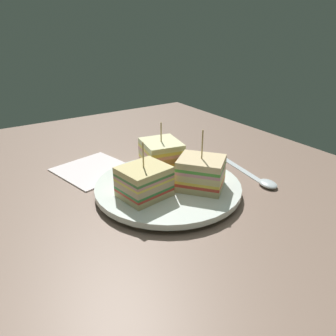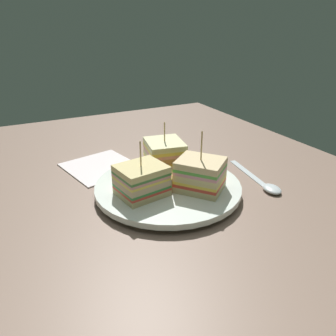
{
  "view_description": "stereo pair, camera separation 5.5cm",
  "coord_description": "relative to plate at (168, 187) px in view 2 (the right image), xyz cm",
  "views": [
    {
      "loc": [
        -42.23,
        27.76,
        27.66
      ],
      "look_at": [
        0.0,
        0.0,
        4.76
      ],
      "focal_mm": 35.04,
      "sensor_mm": 36.0,
      "label": 1
    },
    {
      "loc": [
        -45.02,
        22.97,
        27.66
      ],
      "look_at": [
        0.0,
        0.0,
        4.76
      ],
      "focal_mm": 35.04,
      "sensor_mm": 36.0,
      "label": 2
    }
  ],
  "objects": [
    {
      "name": "sandwich_wedge_0",
      "position": [
        5.24,
        -1.98,
        3.59
      ],
      "size": [
        8.44,
        7.71,
        9.37
      ],
      "rotation": [
        0.0,
        0.0,
        9.24
      ],
      "color": "beige",
      "rests_on": "plate"
    },
    {
      "name": "sandwich_wedge_2",
      "position": [
        -4.08,
        -3.82,
        3.34
      ],
      "size": [
        9.61,
        9.43,
        10.15
      ],
      "rotation": [
        0.0,
        0.0,
        13.25
      ],
      "color": "#D7BF88",
      "rests_on": "plate"
    },
    {
      "name": "chip_pile",
      "position": [
        -0.85,
        0.19,
        1.83
      ],
      "size": [
        6.41,
        5.61,
        2.32
      ],
      "color": "#E8CF80",
      "rests_on": "plate"
    },
    {
      "name": "plate",
      "position": [
        0.0,
        0.0,
        0.0
      ],
      "size": [
        25.2,
        25.2,
        1.76
      ],
      "color": "white",
      "rests_on": "ground_plane"
    },
    {
      "name": "napkin",
      "position": [
        16.0,
        7.29,
        -0.81
      ],
      "size": [
        16.24,
        15.76,
        0.5
      ],
      "primitive_type": "cube",
      "rotation": [
        0.0,
        0.0,
        0.23
      ],
      "color": "silver",
      "rests_on": "ground_plane"
    },
    {
      "name": "spoon",
      "position": [
        -5.95,
        -16.84,
        -0.66
      ],
      "size": [
        16.28,
        4.48,
        1.0
      ],
      "rotation": [
        0.0,
        0.0,
        2.99
      ],
      "color": "silver",
      "rests_on": "ground_plane"
    },
    {
      "name": "sandwich_wedge_1",
      "position": [
        -1.4,
        5.41,
        3.2
      ],
      "size": [
        7.4,
        8.28,
        9.16
      ],
      "rotation": [
        0.0,
        0.0,
        11.15
      ],
      "color": "#D4BA81",
      "rests_on": "plate"
    },
    {
      "name": "ground_plane",
      "position": [
        0.0,
        0.0,
        -1.96
      ],
      "size": [
        112.39,
        81.97,
        1.8
      ],
      "primitive_type": "cube",
      "color": "#816657"
    }
  ]
}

